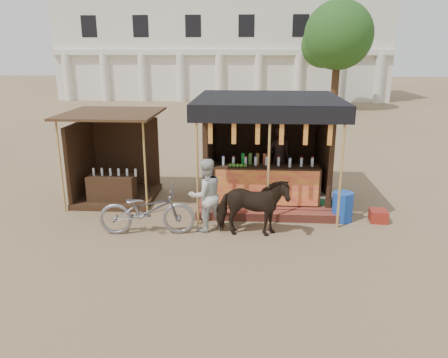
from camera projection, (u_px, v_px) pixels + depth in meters
The scene contains 11 objects.
ground at pixel (219, 255), 8.70m from camera, with size 120.00×120.00×0.00m, color #846B4C.
main_stall at pixel (267, 163), 11.55m from camera, with size 3.60×3.61×2.78m.
secondary_stall at pixel (111, 168), 11.75m from camera, with size 2.40×2.40×2.38m.
cow at pixel (252, 207), 9.39m from camera, with size 0.72×1.57×1.33m, color black.
motorbike at pixel (147, 210), 9.55m from camera, with size 0.73×2.10×1.10m, color gray.
bystander at pixel (206, 195), 9.67m from camera, with size 0.80×0.63×1.65m, color #BBBBB5.
blue_barrel at pixel (342, 207), 10.33m from camera, with size 0.49×0.49×0.70m, color #1643A8.
red_crate at pixel (378, 216), 10.34m from camera, with size 0.40×0.41×0.28m, color maroon.
cooler at pixel (326, 203), 10.96m from camera, with size 0.68×0.49×0.46m.
background_building at pixel (223, 49), 36.32m from camera, with size 26.00×7.45×8.18m.
tree at pixel (335, 38), 28.17m from camera, with size 4.50×4.40×7.00m.
Camera 1 is at (0.64, -7.88, 3.93)m, focal length 35.00 mm.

